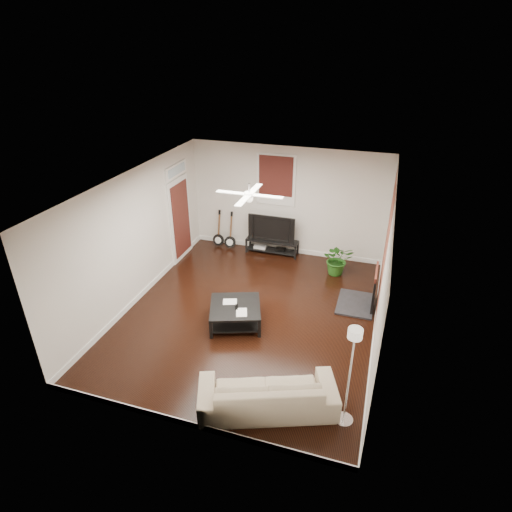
{
  "coord_description": "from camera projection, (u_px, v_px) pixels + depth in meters",
  "views": [
    {
      "loc": [
        2.3,
        -6.82,
        5.14
      ],
      "look_at": [
        0.0,
        0.4,
        1.15
      ],
      "focal_mm": 29.57,
      "sensor_mm": 36.0,
      "label": 1
    }
  ],
  "objects": [
    {
      "name": "room",
      "position": [
        250.0,
        254.0,
        8.11
      ],
      "size": [
        5.01,
        6.01,
        2.81
      ],
      "color": "black",
      "rests_on": "ground"
    },
    {
      "name": "door_left",
      "position": [
        180.0,
        212.0,
        10.44
      ],
      "size": [
        0.08,
        1.0,
        2.5
      ],
      "primitive_type": "cube",
      "color": "white",
      "rests_on": "wall_left"
    },
    {
      "name": "fireplace",
      "position": [
        365.0,
        287.0,
        8.8
      ],
      "size": [
        0.8,
        1.1,
        0.92
      ],
      "primitive_type": "cube",
      "color": "black",
      "rests_on": "floor"
    },
    {
      "name": "coffee_table",
      "position": [
        235.0,
        314.0,
        8.38
      ],
      "size": [
        1.25,
        1.25,
        0.41
      ],
      "primitive_type": "cube",
      "rotation": [
        0.0,
        0.0,
        0.34
      ],
      "color": "black",
      "rests_on": "floor"
    },
    {
      "name": "ceiling_fan",
      "position": [
        249.0,
        194.0,
        7.55
      ],
      "size": [
        1.24,
        1.24,
        0.32
      ],
      "primitive_type": null,
      "color": "white",
      "rests_on": "ceiling"
    },
    {
      "name": "brick_accent",
      "position": [
        386.0,
        249.0,
        8.29
      ],
      "size": [
        0.02,
        2.2,
        2.8
      ],
      "primitive_type": "cube",
      "color": "brown",
      "rests_on": "floor"
    },
    {
      "name": "sofa",
      "position": [
        268.0,
        392.0,
        6.42
      ],
      "size": [
        2.25,
        1.51,
        0.61
      ],
      "primitive_type": "imported",
      "rotation": [
        0.0,
        0.0,
        3.51
      ],
      "color": "#BEAF8F",
      "rests_on": "floor"
    },
    {
      "name": "floor_lamp",
      "position": [
        349.0,
        377.0,
        5.93
      ],
      "size": [
        0.36,
        0.36,
        1.71
      ],
      "primitive_type": null,
      "rotation": [
        0.0,
        0.0,
        0.36
      ],
      "color": "white",
      "rests_on": "floor"
    },
    {
      "name": "tv_stand",
      "position": [
        272.0,
        246.0,
        11.1
      ],
      "size": [
        1.37,
        0.36,
        0.38
      ],
      "primitive_type": "cube",
      "color": "black",
      "rests_on": "floor"
    },
    {
      "name": "guitar_right",
      "position": [
        230.0,
        231.0,
        11.22
      ],
      "size": [
        0.32,
        0.24,
        1.0
      ],
      "primitive_type": null,
      "rotation": [
        0.0,
        0.0,
        0.06
      ],
      "color": "black",
      "rests_on": "floor"
    },
    {
      "name": "window_back",
      "position": [
        276.0,
        180.0,
        10.44
      ],
      "size": [
        1.0,
        0.06,
        1.3
      ],
      "primitive_type": "cube",
      "color": "#36100E",
      "rests_on": "wall_back"
    },
    {
      "name": "tv",
      "position": [
        273.0,
        227.0,
        10.86
      ],
      "size": [
        1.22,
        0.16,
        0.7
      ],
      "primitive_type": "imported",
      "color": "black",
      "rests_on": "tv_stand"
    },
    {
      "name": "potted_plant",
      "position": [
        338.0,
        259.0,
        10.04
      ],
      "size": [
        0.83,
        0.76,
        0.78
      ],
      "primitive_type": "imported",
      "rotation": [
        0.0,
        0.0,
        0.24
      ],
      "color": "#245F1B",
      "rests_on": "floor"
    },
    {
      "name": "guitar_left",
      "position": [
        218.0,
        229.0,
        11.34
      ],
      "size": [
        0.32,
        0.23,
        1.0
      ],
      "primitive_type": null,
      "rotation": [
        0.0,
        0.0,
        -0.05
      ],
      "color": "black",
      "rests_on": "floor"
    }
  ]
}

